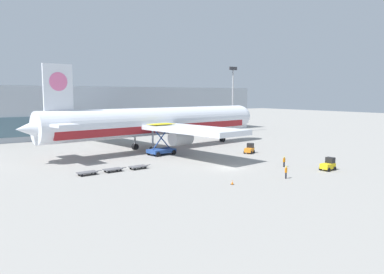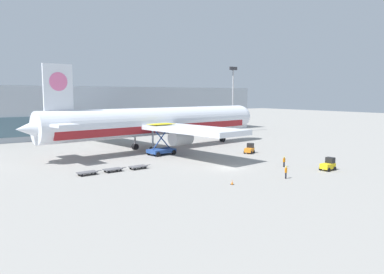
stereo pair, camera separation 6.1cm
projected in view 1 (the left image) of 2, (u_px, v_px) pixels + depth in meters
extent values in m
plane|color=gray|center=(229.00, 168.00, 59.70)|extent=(400.00, 400.00, 0.00)
cube|color=#9EA8B2|center=(117.00, 110.00, 114.59)|extent=(90.00, 18.00, 14.00)
cube|color=slate|center=(129.00, 122.00, 107.38)|extent=(88.20, 0.20, 4.90)
cylinder|color=#9EA0A5|center=(233.00, 101.00, 117.53)|extent=(0.50, 0.50, 19.41)
cube|color=#333338|center=(233.00, 68.00, 116.39)|extent=(2.80, 0.50, 1.00)
cylinder|color=silver|center=(159.00, 121.00, 79.81)|extent=(52.27, 13.90, 5.80)
cube|color=maroon|center=(159.00, 127.00, 79.96)|extent=(48.14, 13.13, 1.45)
sphere|color=silver|center=(239.00, 117.00, 97.21)|extent=(5.68, 5.68, 5.68)
cone|color=silver|center=(35.00, 128.00, 62.42)|extent=(7.17, 6.44, 5.51)
cube|color=silver|center=(58.00, 87.00, 64.43)|extent=(5.20, 1.25, 8.00)
cylinder|color=pink|center=(58.00, 82.00, 64.33)|extent=(3.25, 1.05, 3.20)
cube|color=silver|center=(54.00, 124.00, 64.44)|extent=(5.60, 13.40, 0.50)
cube|color=silver|center=(150.00, 125.00, 78.16)|extent=(15.44, 48.66, 0.90)
cylinder|color=#9EA0A5|center=(181.00, 138.00, 70.95)|extent=(4.59, 3.43, 2.80)
cylinder|color=#9EA0A5|center=(124.00, 130.00, 85.76)|extent=(4.59, 3.43, 2.80)
cylinder|color=#9EA0A5|center=(223.00, 131.00, 93.42)|extent=(0.36, 0.36, 4.00)
cylinder|color=black|center=(222.00, 139.00, 93.64)|extent=(1.43, 1.09, 1.30)
cylinder|color=#9EA0A5|center=(153.00, 140.00, 75.06)|extent=(0.36, 0.36, 4.00)
cylinder|color=black|center=(153.00, 150.00, 75.29)|extent=(1.43, 1.09, 1.30)
cylinder|color=#9EA0A5|center=(135.00, 137.00, 79.77)|extent=(0.36, 0.36, 4.00)
cylinder|color=black|center=(135.00, 147.00, 79.99)|extent=(1.43, 1.09, 1.30)
cube|color=#284C99|center=(161.00, 151.00, 73.29)|extent=(5.61, 3.78, 0.70)
cube|color=#B2B2B7|center=(161.00, 127.00, 72.77)|extent=(5.33, 3.59, 0.30)
cube|color=yellow|center=(161.00, 124.00, 72.71)|extent=(5.33, 3.59, 0.08)
cube|color=#284C99|center=(161.00, 138.00, 73.01)|extent=(4.25, 0.83, 4.47)
cube|color=#284C99|center=(161.00, 138.00, 73.01)|extent=(4.25, 0.83, 4.47)
cylinder|color=black|center=(164.00, 151.00, 75.74)|extent=(0.95, 0.50, 0.90)
cylinder|color=black|center=(174.00, 152.00, 73.53)|extent=(0.95, 0.50, 0.90)
cylinder|color=black|center=(149.00, 153.00, 73.13)|extent=(0.95, 0.50, 0.90)
cylinder|color=black|center=(158.00, 154.00, 70.92)|extent=(0.95, 0.50, 0.90)
cube|color=orange|center=(249.00, 150.00, 74.98)|extent=(2.69, 2.34, 0.80)
cube|color=black|center=(250.00, 145.00, 75.45)|extent=(1.39, 1.52, 0.90)
cube|color=black|center=(251.00, 151.00, 76.09)|extent=(0.75, 1.18, 0.24)
cylinder|color=black|center=(247.00, 151.00, 76.05)|extent=(0.64, 0.50, 0.60)
cylinder|color=black|center=(254.00, 152.00, 75.40)|extent=(0.64, 0.50, 0.60)
cylinder|color=black|center=(245.00, 152.00, 74.64)|extent=(0.64, 0.50, 0.60)
cylinder|color=black|center=(251.00, 153.00, 73.99)|extent=(0.64, 0.50, 0.60)
cube|color=yellow|center=(328.00, 166.00, 58.03)|extent=(2.40, 1.57, 0.80)
cube|color=black|center=(330.00, 160.00, 58.33)|extent=(0.99, 1.30, 0.90)
cube|color=black|center=(332.00, 167.00, 58.80)|extent=(0.26, 1.27, 0.24)
cylinder|color=black|center=(327.00, 167.00, 59.11)|extent=(0.62, 0.28, 0.60)
cylinder|color=black|center=(335.00, 169.00, 58.01)|extent=(0.62, 0.28, 0.60)
cylinder|color=black|center=(321.00, 168.00, 58.13)|extent=(0.62, 0.28, 0.60)
cylinder|color=black|center=(329.00, 170.00, 57.03)|extent=(0.62, 0.28, 0.60)
cube|color=#56565B|center=(87.00, 172.00, 54.63)|extent=(2.95, 1.79, 0.12)
cube|color=#56565B|center=(99.00, 171.00, 55.80)|extent=(0.90, 0.18, 0.08)
cylinder|color=black|center=(92.00, 172.00, 55.76)|extent=(0.37, 0.18, 0.36)
cylinder|color=black|center=(95.00, 174.00, 54.78)|extent=(0.37, 0.18, 0.36)
cylinder|color=black|center=(79.00, 174.00, 54.52)|extent=(0.37, 0.18, 0.36)
cylinder|color=black|center=(83.00, 176.00, 53.55)|extent=(0.37, 0.18, 0.36)
cube|color=#56565B|center=(113.00, 169.00, 57.00)|extent=(2.95, 1.79, 0.12)
cube|color=#56565B|center=(124.00, 168.00, 58.17)|extent=(0.90, 0.18, 0.08)
cylinder|color=black|center=(117.00, 169.00, 58.13)|extent=(0.37, 0.18, 0.36)
cylinder|color=black|center=(121.00, 170.00, 57.16)|extent=(0.37, 0.18, 0.36)
cylinder|color=black|center=(105.00, 171.00, 56.89)|extent=(0.37, 0.18, 0.36)
cylinder|color=black|center=(109.00, 172.00, 55.92)|extent=(0.37, 0.18, 0.36)
cube|color=#56565B|center=(138.00, 166.00, 59.19)|extent=(2.95, 1.79, 0.12)
cube|color=#56565B|center=(148.00, 165.00, 60.36)|extent=(0.90, 0.18, 0.08)
cylinder|color=black|center=(141.00, 167.00, 60.32)|extent=(0.37, 0.18, 0.36)
cylinder|color=black|center=(146.00, 168.00, 59.35)|extent=(0.37, 0.18, 0.36)
cylinder|color=black|center=(131.00, 168.00, 59.08)|extent=(0.37, 0.18, 0.36)
cylinder|color=black|center=(135.00, 169.00, 58.11)|extent=(0.37, 0.18, 0.36)
cylinder|color=black|center=(284.00, 164.00, 60.90)|extent=(0.14, 0.14, 0.82)
cylinder|color=black|center=(284.00, 165.00, 60.78)|extent=(0.14, 0.14, 0.82)
cube|color=orange|center=(284.00, 160.00, 60.76)|extent=(0.38, 0.25, 0.62)
cylinder|color=orange|center=(285.00, 160.00, 60.91)|extent=(0.09, 0.09, 0.55)
cylinder|color=orange|center=(283.00, 160.00, 60.61)|extent=(0.09, 0.09, 0.55)
sphere|color=#846047|center=(284.00, 158.00, 60.71)|extent=(0.22, 0.22, 0.22)
sphere|color=yellow|center=(284.00, 157.00, 60.71)|extent=(0.21, 0.21, 0.21)
cylinder|color=black|center=(286.00, 176.00, 52.30)|extent=(0.14, 0.14, 0.85)
cylinder|color=black|center=(286.00, 175.00, 52.46)|extent=(0.14, 0.14, 0.85)
cube|color=orange|center=(286.00, 170.00, 52.30)|extent=(0.42, 0.34, 0.64)
cylinder|color=orange|center=(285.00, 170.00, 52.10)|extent=(0.09, 0.09, 0.57)
cylinder|color=orange|center=(287.00, 170.00, 52.49)|extent=(0.09, 0.09, 0.57)
sphere|color=#DBB28E|center=(286.00, 167.00, 52.25)|extent=(0.23, 0.23, 0.23)
sphere|color=yellow|center=(286.00, 167.00, 52.24)|extent=(0.22, 0.22, 0.22)
cube|color=black|center=(232.00, 184.00, 48.93)|extent=(0.40, 0.40, 0.04)
cone|color=orange|center=(232.00, 182.00, 48.89)|extent=(0.32, 0.32, 0.57)
cylinder|color=white|center=(232.00, 182.00, 48.89)|extent=(0.19, 0.19, 0.08)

